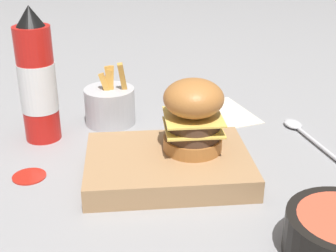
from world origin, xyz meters
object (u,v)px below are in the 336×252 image
ketchup_bottle (37,81)px  serving_board (168,165)px  spoon (300,129)px  fries_basket (110,105)px  burger (193,115)px

ketchup_bottle → serving_board: bearing=144.1°
serving_board → spoon: size_ratio=1.38×
spoon → ketchup_bottle: bearing=77.9°
serving_board → fries_basket: fries_basket is taller
burger → ketchup_bottle: (0.26, -0.14, 0.02)m
spoon → fries_basket: bearing=68.1°
burger → fries_basket: 0.25m
serving_board → ketchup_bottle: (0.22, -0.16, 0.09)m
serving_board → fries_basket: size_ratio=2.02×
ketchup_bottle → spoon: ketchup_bottle is taller
serving_board → fries_basket: 0.24m
serving_board → burger: bearing=-158.0°
serving_board → spoon: bearing=-153.2°
ketchup_bottle → fries_basket: 0.15m
fries_basket → spoon: size_ratio=0.68×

